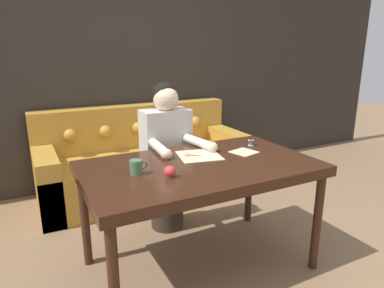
{
  "coord_description": "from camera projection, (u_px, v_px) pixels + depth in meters",
  "views": [
    {
      "loc": [
        -1.05,
        -1.85,
        1.52
      ],
      "look_at": [
        -0.01,
        0.17,
        0.88
      ],
      "focal_mm": 32.0,
      "sensor_mm": 36.0,
      "label": 1
    }
  ],
  "objects": [
    {
      "name": "pattern_paper_offcut",
      "position": [
        244.0,
        152.0,
        2.51
      ],
      "size": [
        0.21,
        0.2,
        0.0
      ],
      "color": "beige",
      "rests_on": "dining_table"
    },
    {
      "name": "pattern_paper_main",
      "position": [
        199.0,
        156.0,
        2.43
      ],
      "size": [
        0.34,
        0.34,
        0.0
      ],
      "color": "beige",
      "rests_on": "dining_table"
    },
    {
      "name": "thread_spool",
      "position": [
        251.0,
        143.0,
        2.68
      ],
      "size": [
        0.04,
        0.04,
        0.05
      ],
      "color": "#3366B2",
      "rests_on": "dining_table"
    },
    {
      "name": "mug",
      "position": [
        136.0,
        167.0,
        2.07
      ],
      "size": [
        0.11,
        0.08,
        0.09
      ],
      "color": "#47704C",
      "rests_on": "dining_table"
    },
    {
      "name": "ground_plane",
      "position": [
        204.0,
        267.0,
        2.46
      ],
      "size": [
        16.0,
        16.0,
        0.0
      ],
      "primitive_type": "plane",
      "color": "#846647"
    },
    {
      "name": "scissors",
      "position": [
        194.0,
        156.0,
        2.43
      ],
      "size": [
        0.22,
        0.16,
        0.01
      ],
      "color": "silver",
      "rests_on": "dining_table"
    },
    {
      "name": "pin_cushion",
      "position": [
        170.0,
        172.0,
        2.02
      ],
      "size": [
        0.07,
        0.07,
        0.07
      ],
      "color": "#4C3828",
      "rests_on": "dining_table"
    },
    {
      "name": "wall_back",
      "position": [
        119.0,
        68.0,
        3.78
      ],
      "size": [
        8.0,
        0.06,
        2.6
      ],
      "color": "#2D2823",
      "rests_on": "ground_plane"
    },
    {
      "name": "dining_table",
      "position": [
        200.0,
        174.0,
        2.29
      ],
      "size": [
        1.54,
        0.9,
        0.78
      ],
      "color": "#381E11",
      "rests_on": "ground_plane"
    },
    {
      "name": "couch",
      "position": [
        144.0,
        163.0,
        3.71
      ],
      "size": [
        2.17,
        0.89,
        0.91
      ],
      "color": "#B7842D",
      "rests_on": "ground_plane"
    },
    {
      "name": "person",
      "position": [
        166.0,
        157.0,
        2.84
      ],
      "size": [
        0.45,
        0.62,
        1.26
      ],
      "color": "#33281E",
      "rests_on": "ground_plane"
    }
  ]
}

